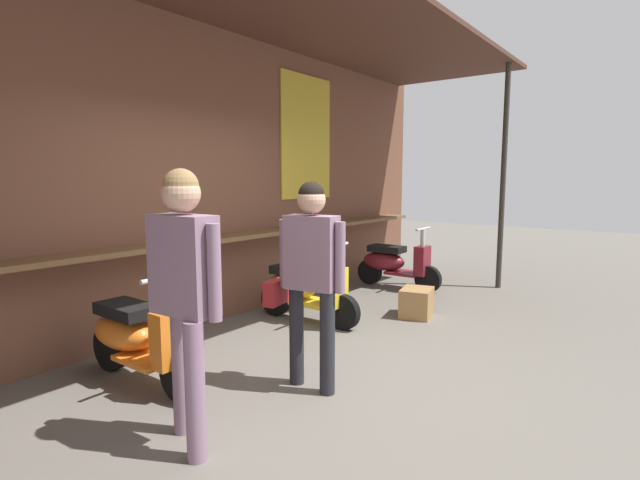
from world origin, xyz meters
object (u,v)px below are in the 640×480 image
at_px(scooter_maroon, 393,263).
at_px(scooter_orange, 136,337).
at_px(scooter_yellow, 302,289).
at_px(shopper_browsing, 184,277).
at_px(merchandise_crate, 417,303).
at_px(shopper_with_handbag, 310,265).

bearing_deg(scooter_maroon, scooter_orange, -91.11).
distance_m(scooter_orange, scooter_maroon, 4.42).
distance_m(scooter_yellow, scooter_maroon, 2.24).
xyz_separation_m(scooter_yellow, shopper_browsing, (-2.53, -1.14, 0.70)).
bearing_deg(shopper_browsing, merchandise_crate, -2.47).
distance_m(shopper_with_handbag, merchandise_crate, 2.54).
bearing_deg(merchandise_crate, scooter_maroon, 38.90).
bearing_deg(shopper_with_handbag, scooter_maroon, -172.31).
bearing_deg(scooter_orange, shopper_with_handbag, 32.37).
xyz_separation_m(scooter_yellow, merchandise_crate, (0.99, -1.01, -0.21)).
relative_size(scooter_orange, scooter_yellow, 1.00).
bearing_deg(shopper_with_handbag, shopper_browsing, -15.14).
bearing_deg(merchandise_crate, shopper_with_handbag, -174.76).
relative_size(shopper_with_handbag, merchandise_crate, 3.78).
distance_m(scooter_orange, shopper_with_handbag, 1.58).
xyz_separation_m(shopper_with_handbag, merchandise_crate, (2.39, 0.22, -0.84)).
bearing_deg(scooter_yellow, shopper_with_handbag, -50.43).
bearing_deg(scooter_maroon, scooter_yellow, -91.11).
distance_m(scooter_yellow, shopper_browsing, 2.86).
distance_m(scooter_maroon, merchandise_crate, 1.62).
distance_m(scooter_yellow, merchandise_crate, 1.43).
relative_size(shopper_browsing, merchandise_crate, 3.97).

